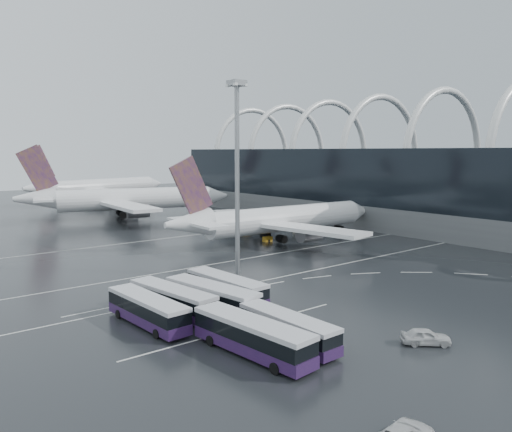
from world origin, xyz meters
TOP-DOWN VIEW (x-y plane):
  - ground at (0.00, 0.00)m, footprint 420.00×420.00m
  - terminal at (61.56, 19.84)m, footprint 42.00×160.00m
  - lane_marking_near at (0.00, -2.00)m, footprint 120.00×0.25m
  - lane_marking_mid at (0.00, 12.00)m, footprint 120.00×0.25m
  - lane_marking_far at (0.00, 40.00)m, footprint 120.00×0.25m
  - bus_bay_line_south at (-24.00, -16.00)m, footprint 28.00×0.25m
  - bus_bay_line_north at (-24.00, 0.00)m, footprint 28.00×0.25m
  - airliner_main at (14.51, 21.69)m, footprint 54.62×47.90m
  - airliner_gate_b at (5.08, 78.26)m, footprint 60.17×53.35m
  - airliner_gate_c at (16.46, 128.60)m, footprint 60.16×54.62m
  - bus_row_near_a at (-31.19, -8.75)m, footprint 3.73×13.41m
  - bus_row_near_b at (-27.20, -7.18)m, footprint 4.79×13.70m
  - bus_row_near_c at (-23.08, -9.42)m, footprint 5.19×14.16m
  - bus_row_near_d at (-19.11, -6.90)m, footprint 3.78×13.55m
  - bus_row_far_b at (-27.17, -22.49)m, footprint 4.43×14.18m
  - bus_row_far_c at (-22.68, -22.61)m, footprint 3.10×12.37m
  - van_curve_b at (-11.95, -31.44)m, footprint 4.90×4.69m
  - floodlight_mast at (-9.80, 3.20)m, footprint 2.29×2.29m
  - gse_cart_belly_b at (24.61, 25.78)m, footprint 2.16×1.27m
  - gse_cart_belly_c at (12.73, 22.76)m, footprint 1.97×1.16m
  - gse_cart_belly_d at (31.55, 28.22)m, footprint 2.26×1.34m
  - gse_cart_belly_e at (17.27, 36.31)m, footprint 1.99×1.18m

SIDE VIEW (x-z plane):
  - ground at x=0.00m, z-range 0.00..0.00m
  - lane_marking_near at x=0.00m, z-range 0.00..0.01m
  - lane_marking_mid at x=0.00m, z-range 0.00..0.01m
  - lane_marking_far at x=0.00m, z-range 0.00..0.01m
  - bus_bay_line_south at x=-24.00m, z-range 0.00..0.01m
  - bus_bay_line_north at x=-24.00m, z-range 0.00..0.01m
  - gse_cart_belly_c at x=12.73m, z-range 0.00..1.07m
  - gse_cart_belly_e at x=17.27m, z-range 0.00..1.09m
  - gse_cart_belly_b at x=24.61m, z-range 0.00..1.18m
  - gse_cart_belly_d at x=31.55m, z-range 0.00..1.24m
  - van_curve_b at x=-11.95m, z-range 0.00..1.65m
  - bus_row_far_c at x=-22.68m, z-range 0.15..3.19m
  - bus_row_near_a at x=-31.19m, z-range 0.16..3.43m
  - bus_row_near_d at x=-19.11m, z-range 0.16..3.46m
  - bus_row_near_b at x=-27.20m, z-range 0.16..3.47m
  - bus_row_near_c at x=-23.08m, z-range 0.17..3.58m
  - bus_row_far_b at x=-27.17m, z-range 0.17..3.61m
  - airliner_main at x=14.51m, z-range -4.62..13.89m
  - airliner_gate_b at x=5.08m, z-range -5.29..15.90m
  - airliner_gate_c at x=16.46m, z-range -5.39..16.19m
  - terminal at x=61.56m, z-range -6.58..28.32m
  - floodlight_mast at x=-9.80m, z-range 3.85..33.72m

